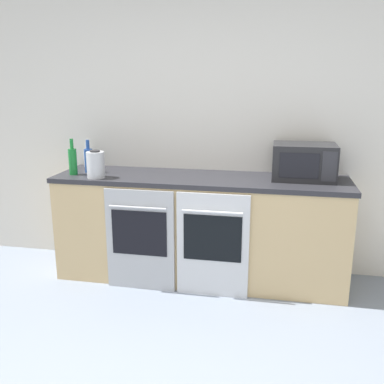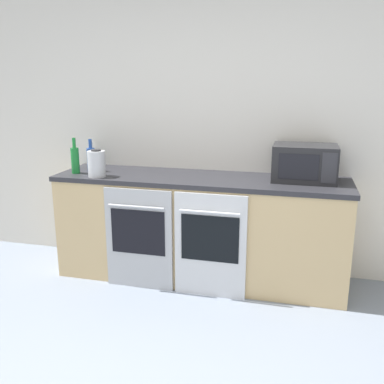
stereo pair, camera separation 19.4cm
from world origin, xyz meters
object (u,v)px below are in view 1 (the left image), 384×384
object	(u,v)px
microwave	(304,162)
bottle_clear	(88,157)
oven_left	(140,240)
bottle_green	(73,161)
oven_right	(213,245)
kettle	(96,165)
bottle_blue	(89,160)

from	to	relation	value
microwave	bottle_clear	bearing A→B (deg)	175.03
oven_left	bottle_green	size ratio (longest dim) A/B	2.77
oven_left	oven_right	bearing A→B (deg)	0.00
kettle	bottle_blue	bearing A→B (deg)	127.52
oven_left	microwave	size ratio (longest dim) A/B	1.71
microwave	bottle_clear	xyz separation A→B (m)	(-1.98, 0.17, -0.06)
kettle	oven_right	bearing A→B (deg)	-6.79
oven_left	kettle	bearing A→B (deg)	163.51
microwave	bottle_green	bearing A→B (deg)	-174.26
oven_left	oven_right	size ratio (longest dim) A/B	1.00
microwave	bottle_blue	bearing A→B (deg)	-177.63
bottle_green	kettle	distance (m)	0.26
microwave	bottle_green	distance (m)	1.96
bottle_green	bottle_blue	size ratio (longest dim) A/B	1.08
kettle	microwave	bearing A→B (deg)	9.20
oven_left	bottle_clear	xyz separation A→B (m)	(-0.68, 0.57, 0.57)
microwave	kettle	bearing A→B (deg)	-170.80
bottle_clear	oven_right	bearing A→B (deg)	-23.82
microwave	kettle	size ratio (longest dim) A/B	2.19
bottle_blue	oven_left	bearing A→B (deg)	-29.72
oven_right	bottle_clear	xyz separation A→B (m)	(-1.29, 0.57, 0.57)
bottle_green	bottle_clear	distance (m)	0.37
bottle_green	bottle_clear	world-z (taller)	bottle_green
bottle_blue	kettle	xyz separation A→B (m)	(0.15, -0.20, -0.00)
bottle_clear	kettle	world-z (taller)	kettle
microwave	kettle	distance (m)	1.73
oven_right	oven_left	bearing A→B (deg)	180.00
microwave	bottle_green	size ratio (longest dim) A/B	1.62
oven_right	kettle	xyz separation A→B (m)	(-1.01, 0.12, 0.59)
oven_right	kettle	world-z (taller)	kettle
bottle_green	kettle	bearing A→B (deg)	-18.12
bottle_green	bottle_blue	world-z (taller)	bottle_green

